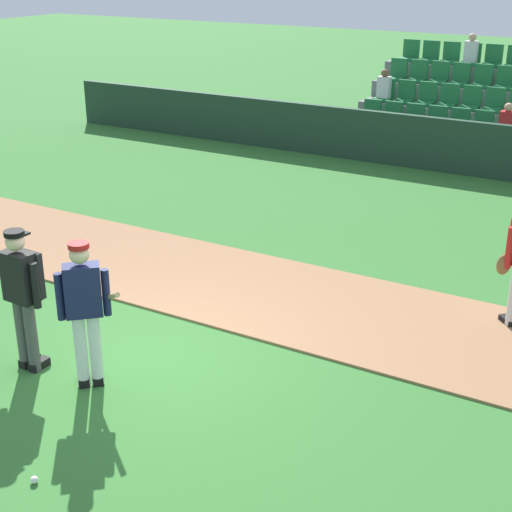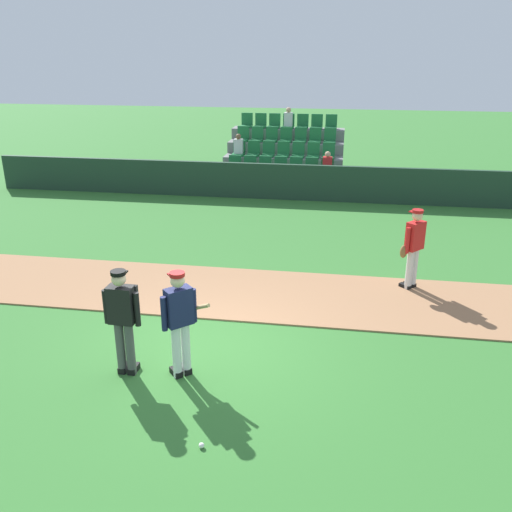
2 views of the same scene
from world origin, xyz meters
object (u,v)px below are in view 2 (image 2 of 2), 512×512
Objects in this scene: baseball at (202,445)px; umpire_home_plate at (123,316)px; batter_navy_jersey at (180,320)px; runner_red_jersey at (413,247)px.

umpire_home_plate is at bearing 136.12° from baseball.
batter_navy_jersey reaches higher than baseball.
baseball is (-3.15, -5.59, -0.93)m from runner_red_jersey.
runner_red_jersey is at bearing 60.57° from baseball.
batter_navy_jersey is 5.55m from runner_red_jersey.
runner_red_jersey is 23.78× the size of baseball.
batter_navy_jersey is 0.88m from umpire_home_plate.
umpire_home_plate and runner_red_jersey have the same top height.
umpire_home_plate is (-0.88, -0.07, 0.03)m from batter_navy_jersey.
umpire_home_plate is at bearing -175.54° from batter_navy_jersey.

